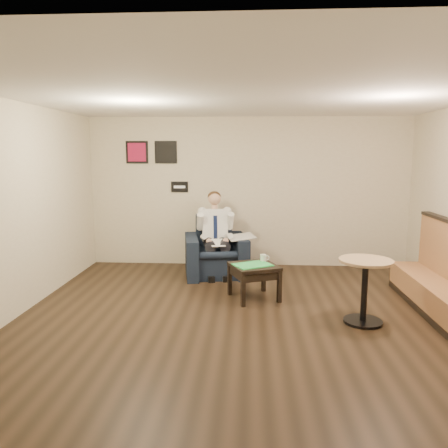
# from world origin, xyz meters

# --- Properties ---
(ground) EXTENTS (6.00, 6.00, 0.00)m
(ground) POSITION_xyz_m (0.00, 0.00, 0.00)
(ground) COLOR black
(ground) RESTS_ON ground
(wall_back) EXTENTS (6.00, 0.02, 2.80)m
(wall_back) POSITION_xyz_m (0.00, 3.00, 1.40)
(wall_back) COLOR beige
(wall_back) RESTS_ON ground
(wall_front) EXTENTS (6.00, 0.02, 2.80)m
(wall_front) POSITION_xyz_m (0.00, -3.00, 1.40)
(wall_front) COLOR beige
(wall_front) RESTS_ON ground
(wall_left) EXTENTS (0.02, 6.00, 2.80)m
(wall_left) POSITION_xyz_m (-3.00, 0.00, 1.40)
(wall_left) COLOR beige
(wall_left) RESTS_ON ground
(ceiling) EXTENTS (6.00, 6.00, 0.02)m
(ceiling) POSITION_xyz_m (0.00, 0.00, 2.80)
(ceiling) COLOR white
(ceiling) RESTS_ON wall_back
(seating_sign) EXTENTS (0.32, 0.02, 0.20)m
(seating_sign) POSITION_xyz_m (-1.30, 2.98, 1.50)
(seating_sign) COLOR black
(seating_sign) RESTS_ON wall_back
(art_print_left) EXTENTS (0.42, 0.03, 0.42)m
(art_print_left) POSITION_xyz_m (-2.10, 2.98, 2.15)
(art_print_left) COLOR #AC1540
(art_print_left) RESTS_ON wall_back
(art_print_right) EXTENTS (0.42, 0.03, 0.42)m
(art_print_right) POSITION_xyz_m (-1.55, 2.98, 2.15)
(art_print_right) COLOR black
(art_print_right) RESTS_ON wall_back
(armchair) EXTENTS (1.22, 1.22, 1.02)m
(armchair) POSITION_xyz_m (-0.55, 2.24, 0.51)
(armchair) COLOR black
(armchair) RESTS_ON ground
(seated_man) EXTENTS (0.83, 1.10, 1.40)m
(seated_man) POSITION_xyz_m (-0.53, 2.11, 0.70)
(seated_man) COLOR silver
(seated_man) RESTS_ON armchair
(lap_papers) EXTENTS (0.31, 0.38, 0.01)m
(lap_papers) POSITION_xyz_m (-0.51, 2.00, 0.63)
(lap_papers) COLOR white
(lap_papers) RESTS_ON seated_man
(newspaper) EXTENTS (0.56, 0.64, 0.01)m
(newspaper) POSITION_xyz_m (-0.11, 2.21, 0.69)
(newspaper) COLOR silver
(newspaper) RESTS_ON armchair
(side_table) EXTENTS (0.82, 0.82, 0.51)m
(side_table) POSITION_xyz_m (0.11, 0.98, 0.26)
(side_table) COLOR black
(side_table) RESTS_ON ground
(green_folder) EXTENTS (0.63, 0.57, 0.01)m
(green_folder) POSITION_xyz_m (0.08, 0.95, 0.52)
(green_folder) COLOR #2BD759
(green_folder) RESTS_ON side_table
(coffee_mug) EXTENTS (0.12, 0.12, 0.11)m
(coffee_mug) POSITION_xyz_m (0.25, 1.19, 0.57)
(coffee_mug) COLOR white
(coffee_mug) RESTS_ON side_table
(smartphone) EXTENTS (0.17, 0.11, 0.01)m
(smartphone) POSITION_xyz_m (0.09, 1.17, 0.52)
(smartphone) COLOR black
(smartphone) RESTS_ON side_table
(banquette) EXTENTS (0.56, 2.35, 1.20)m
(banquette) POSITION_xyz_m (2.59, 0.58, 0.60)
(banquette) COLOR #916138
(banquette) RESTS_ON ground
(cafe_table) EXTENTS (0.85, 0.85, 0.82)m
(cafe_table) POSITION_xyz_m (1.48, 0.12, 0.41)
(cafe_table) COLOR #A27E58
(cafe_table) RESTS_ON ground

